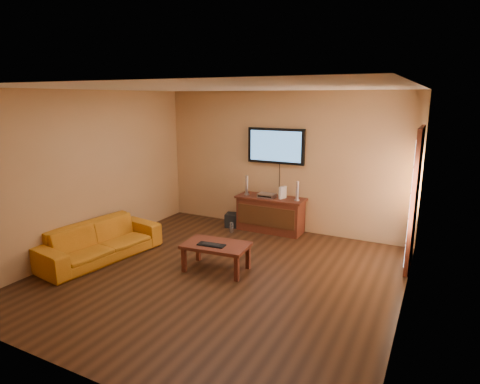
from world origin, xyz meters
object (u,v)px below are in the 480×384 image
Objects in this scene: television at (276,146)px; game_console at (283,193)px; coffee_table at (216,248)px; bottle at (232,227)px; keyboard at (211,245)px; sofa at (100,235)px; media_console at (270,214)px; speaker_left at (247,186)px; speaker_right at (297,192)px; subwoofer at (233,220)px; av_receiver at (267,195)px.

television is 0.91m from game_console.
bottle is at bearing 110.59° from coffee_table.
sofa is at bearing -169.15° from keyboard.
speaker_left reaches higher than media_console.
coffee_table is at bearing -104.97° from speaker_right.
subwoofer is at bearing -158.23° from television.
speaker_right is at bearing -36.09° from sofa.
speaker_right is 0.30m from game_console.
game_console is (2.19, 2.54, 0.41)m from sofa.
speaker_left is at bearing -21.32° from sofa.
subwoofer is (-0.72, -0.06, -0.59)m from av_receiver.
sofa is 2.71m from subwoofer.
game_console is (0.24, 0.00, 0.46)m from media_console.
av_receiver reaches higher than coffee_table.
speaker_left reaches higher than game_console.
speaker_left reaches higher than subwoofer.
speaker_left is at bearing 103.52° from coffee_table.
media_console reaches higher than coffee_table.
av_receiver is (-0.06, -0.04, 0.38)m from media_console.
av_receiver is at bearing -149.18° from media_console.
speaker_left is (1.44, 2.51, 0.47)m from sofa.
television is at bearing 7.98° from subwoofer.
sofa is at bearing -111.06° from game_console.
speaker_right is 1.35× the size of subwoofer.
speaker_right is 0.62m from av_receiver.
bottle is at bearing -133.30° from game_console.
speaker_right is 1.66× the size of bottle.
media_console is 4.13× the size of av_receiver.
bottle is (1.31, 2.09, -0.29)m from sofa.
speaker_left is 0.87m from bottle.
av_receiver is at bearing -152.71° from game_console.
television is 0.97m from speaker_left.
subwoofer is at bearing -166.27° from speaker_left.
keyboard is at bearing -71.29° from bottle.
sofa is 2.49m from bottle.
game_console reaches higher than keyboard.
subwoofer is at bearing -154.68° from game_console.
television reaches higher than media_console.
sofa is at bearing -129.12° from subwoofer.
av_receiver is at bearing -8.99° from subwoofer.
media_console is 4.90× the size of subwoofer.
speaker_left reaches higher than av_receiver.
bottle is (-0.63, -0.44, -0.24)m from media_console.
sofa is 8.49× the size of game_console.
speaker_left is 0.78m from subwoofer.
game_console is 0.86× the size of subwoofer.
media_console reaches higher than subwoofer.
speaker_left reaches higher than keyboard.
television is at bearing 89.71° from coffee_table.
keyboard is (0.02, -2.13, -0.29)m from av_receiver.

